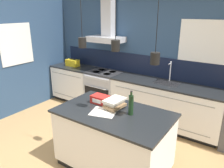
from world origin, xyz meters
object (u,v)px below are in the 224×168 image
(oven_range, at_px, (104,90))
(red_supply_box, at_px, (100,99))
(book_stack, at_px, (114,104))
(bottle_on_island, at_px, (131,105))
(yellow_toolbox, at_px, (73,63))

(oven_range, xyz_separation_m, red_supply_box, (0.99, -1.45, 0.51))
(oven_range, xyz_separation_m, book_stack, (1.27, -1.48, 0.53))
(oven_range, relative_size, red_supply_box, 3.51)
(red_supply_box, bearing_deg, bottle_on_island, -7.74)
(bottle_on_island, xyz_separation_m, red_supply_box, (-0.58, 0.08, -0.09))
(book_stack, height_order, yellow_toolbox, yellow_toolbox)
(oven_range, height_order, bottle_on_island, bottle_on_island)
(bottle_on_island, distance_m, red_supply_box, 0.59)
(oven_range, relative_size, yellow_toolbox, 2.68)
(book_stack, distance_m, red_supply_box, 0.29)
(oven_range, relative_size, book_stack, 2.66)
(book_stack, relative_size, red_supply_box, 1.32)
(bottle_on_island, bearing_deg, yellow_toolbox, 149.11)
(bottle_on_island, bearing_deg, oven_range, 135.73)
(red_supply_box, xyz_separation_m, yellow_toolbox, (-1.98, 1.45, 0.02))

